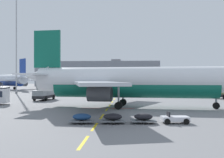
# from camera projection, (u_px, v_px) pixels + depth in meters

# --- Properties ---
(ground) EXTENTS (400.00, 400.00, 0.00)m
(ground) POSITION_uv_depth(u_px,v_px,m) (217.00, 100.00, 55.08)
(ground) COLOR slate
(apron_paint_markings) EXTENTS (8.00, 95.04, 0.01)m
(apron_paint_markings) POSITION_uv_depth(u_px,v_px,m) (114.00, 100.00, 53.38)
(apron_paint_markings) COLOR yellow
(apron_paint_markings) RESTS_ON ground
(airliner_foreground) EXTENTS (34.82, 34.45, 12.20)m
(airliner_foreground) POSITION_uv_depth(u_px,v_px,m) (130.00, 82.00, 39.33)
(airliner_foreground) COLOR white
(airliner_foreground) RESTS_ON ground
(airliner_far_center) EXTENTS (31.12, 28.69, 12.45)m
(airliner_far_center) POSITION_uv_depth(u_px,v_px,m) (7.00, 80.00, 110.62)
(airliner_far_center) COLOR silver
(airliner_far_center) RESTS_ON ground
(airliner_far_right) EXTENTS (22.20, 23.90, 9.24)m
(airliner_far_right) POSITION_uv_depth(u_px,v_px,m) (109.00, 82.00, 113.27)
(airliner_far_right) COLOR white
(airliner_far_right) RESTS_ON ground
(catering_truck) EXTENTS (2.95, 7.11, 3.14)m
(catering_truck) POSITION_uv_depth(u_px,v_px,m) (45.00, 92.00, 53.82)
(catering_truck) COLOR black
(catering_truck) RESTS_ON ground
(baggage_train) EXTENTS (11.68, 2.44, 1.14)m
(baggage_train) POSITION_uv_depth(u_px,v_px,m) (128.00, 118.00, 25.12)
(baggage_train) COLOR silver
(baggage_train) RESTS_ON ground
(apron_light_mast_near) EXTENTS (1.80, 1.80, 30.44)m
(apron_light_mast_near) POSITION_uv_depth(u_px,v_px,m) (16.00, 33.00, 78.59)
(apron_light_mast_near) COLOR slate
(apron_light_mast_near) RESTS_ON ground
(terminal_satellite) EXTENTS (77.05, 19.25, 17.22)m
(terminal_satellite) POSITION_uv_depth(u_px,v_px,m) (98.00, 74.00, 166.48)
(terminal_satellite) COLOR gray
(terminal_satellite) RESTS_ON ground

